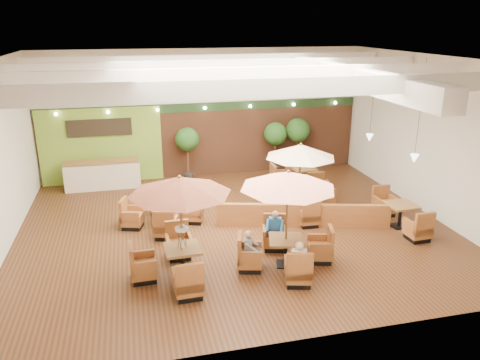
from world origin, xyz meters
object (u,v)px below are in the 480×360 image
object	(u,v)px
service_counter	(103,175)
booth_divider	(303,215)
diner_3	(309,205)
diner_4	(324,193)
table_3	(163,213)
topiary_1	(275,136)
table_1	(287,202)
diner_2	(250,246)
table_0	(178,206)
diner_1	(275,226)
diner_0	(299,258)
topiary_0	(187,141)
table_4	(400,216)
table_2	(300,167)
topiary_2	(298,132)
table_5	(296,178)

from	to	relation	value
service_counter	booth_divider	xyz separation A→B (m)	(6.64, -5.53, -0.18)
diner_3	diner_4	distance (m)	1.37
table_3	diner_3	world-z (taller)	table_3
topiary_1	diner_3	size ratio (longest dim) A/B	3.11
table_1	diner_2	size ratio (longest dim) A/B	4.05
service_counter	booth_divider	size ratio (longest dim) A/B	0.52
table_0	diner_1	world-z (taller)	table_0
service_counter	diner_4	bearing A→B (deg)	-30.20
table_3	diner_0	xyz separation A→B (m)	(3.13, -4.62, 0.32)
diner_3	topiary_0	bearing A→B (deg)	110.77
diner_0	diner_1	size ratio (longest dim) A/B	1.05
topiary_0	diner_0	world-z (taller)	topiary_0
service_counter	table_4	xyz separation A→B (m)	(9.80, -6.29, -0.19)
table_4	diner_1	bearing A→B (deg)	-175.40
booth_divider	diner_2	xyz separation A→B (m)	(-2.45, -2.36, 0.33)
table_2	table_4	distance (m)	3.71
table_1	table_4	bearing A→B (deg)	33.97
table_4	diner_0	bearing A→B (deg)	-152.44
booth_divider	table_4	world-z (taller)	table_4
topiary_1	topiary_2	distance (m)	1.04
table_1	topiary_2	bearing A→B (deg)	82.74
service_counter	diner_3	size ratio (longest dim) A/B	3.95
diner_3	service_counter	bearing A→B (deg)	131.94
table_3	diner_0	distance (m)	5.59
service_counter	diner_1	xyz separation A→B (m)	(5.23, -6.85, 0.16)
table_1	diner_3	world-z (taller)	table_1
table_3	topiary_0	bearing A→B (deg)	89.13
topiary_0	topiary_1	distance (m)	3.91
booth_divider	table_2	size ratio (longest dim) A/B	2.19
diner_2	topiary_1	bearing A→B (deg)	174.31
table_5	topiary_2	size ratio (longest dim) A/B	1.11
table_3	diner_2	size ratio (longest dim) A/B	4.01
table_4	topiary_2	world-z (taller)	topiary_2
table_4	table_5	xyz separation A→B (m)	(-2.00, 4.58, -0.01)
table_5	topiary_1	xyz separation A→B (m)	(-0.34, 1.91, 1.37)
table_0	table_1	size ratio (longest dim) A/B	0.99
table_5	diner_4	distance (m)	2.85
table_0	diner_4	world-z (taller)	table_0
booth_divider	topiary_0	bearing A→B (deg)	133.29
table_4	topiary_1	size ratio (longest dim) A/B	1.17
service_counter	table_0	bearing A→B (deg)	-73.64
table_0	topiary_1	distance (m)	9.52
table_3	diner_2	bearing A→B (deg)	-42.82
service_counter	topiary_2	bearing A→B (deg)	1.35
table_0	diner_2	xyz separation A→B (m)	(1.91, -0.10, -1.31)
table_0	service_counter	bearing A→B (deg)	104.20
table_4	table_2	bearing A→B (deg)	147.02
table_2	diner_0	world-z (taller)	table_2
table_3	topiary_0	distance (m)	4.91
diner_1	diner_2	xyz separation A→B (m)	(-1.04, -1.04, -0.01)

